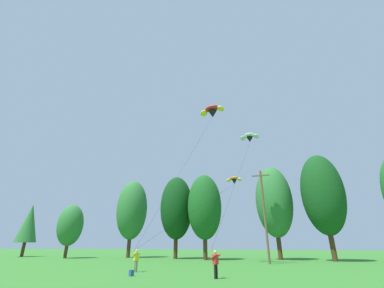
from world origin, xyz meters
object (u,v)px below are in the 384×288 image
(kite_flyer_near, at_px, (136,258))
(backpack, at_px, (131,273))
(utility_pole, at_px, (264,212))
(parafoil_kite_mid_white, at_px, (250,137))
(parafoil_kite_high_orange, at_px, (234,180))
(parafoil_kite_far_red_yellow, at_px, (212,111))
(kite_flyer_mid, at_px, (216,262))

(kite_flyer_near, bearing_deg, backpack, -67.95)
(utility_pole, xyz_separation_m, parafoil_kite_mid_white, (-1.00, 2.23, 10.93))
(parafoil_kite_high_orange, xyz_separation_m, parafoil_kite_far_red_yellow, (-1.52, -7.17, 7.86))
(parafoil_kite_high_orange, height_order, parafoil_kite_far_red_yellow, parafoil_kite_far_red_yellow)
(utility_pole, xyz_separation_m, backpack, (-9.29, -14.83, -5.49))
(utility_pole, bearing_deg, backpack, -122.05)
(utility_pole, distance_m, kite_flyer_mid, 15.73)
(parafoil_kite_high_orange, bearing_deg, kite_flyer_mid, -88.36)
(kite_flyer_near, distance_m, parafoil_kite_mid_white, 23.28)
(parafoil_kite_far_red_yellow, relative_size, backpack, 44.61)
(parafoil_kite_far_red_yellow, bearing_deg, backpack, -108.76)
(utility_pole, relative_size, backpack, 27.11)
(parafoil_kite_far_red_yellow, bearing_deg, kite_flyer_mid, -79.77)
(parafoil_kite_high_orange, height_order, backpack, parafoil_kite_high_orange)
(parafoil_kite_far_red_yellow, bearing_deg, parafoil_kite_mid_white, 51.70)
(kite_flyer_near, bearing_deg, kite_flyer_mid, -18.57)
(backpack, bearing_deg, utility_pole, -88.84)
(kite_flyer_mid, xyz_separation_m, parafoil_kite_high_orange, (-0.53, 18.52, 9.82))
(parafoil_kite_mid_white, xyz_separation_m, backpack, (-8.28, -17.07, -16.42))
(parafoil_kite_mid_white, relative_size, backpack, 43.43)
(utility_pole, distance_m, backpack, 18.34)
(kite_flyer_near, bearing_deg, utility_pole, 49.98)
(parafoil_kite_high_orange, relative_size, parafoil_kite_mid_white, 0.95)
(kite_flyer_mid, xyz_separation_m, parafoil_kite_mid_white, (2.31, 16.87, 15.63))
(parafoil_kite_high_orange, height_order, parafoil_kite_mid_white, parafoil_kite_mid_white)
(utility_pole, relative_size, parafoil_kite_far_red_yellow, 0.61)
(parafoil_kite_mid_white, bearing_deg, utility_pole, -65.78)
(parafoil_kite_high_orange, distance_m, parafoil_kite_far_red_yellow, 10.74)
(utility_pole, height_order, kite_flyer_near, utility_pole)
(kite_flyer_near, distance_m, backpack, 2.86)
(kite_flyer_mid, relative_size, parafoil_kite_far_red_yellow, 0.09)
(kite_flyer_near, relative_size, parafoil_kite_high_orange, 0.10)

